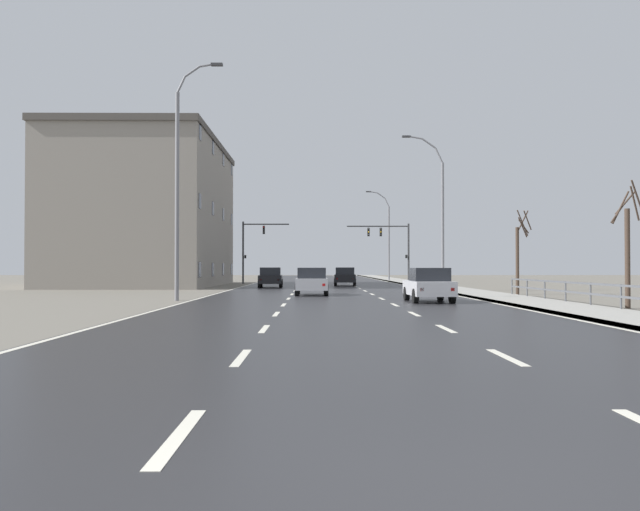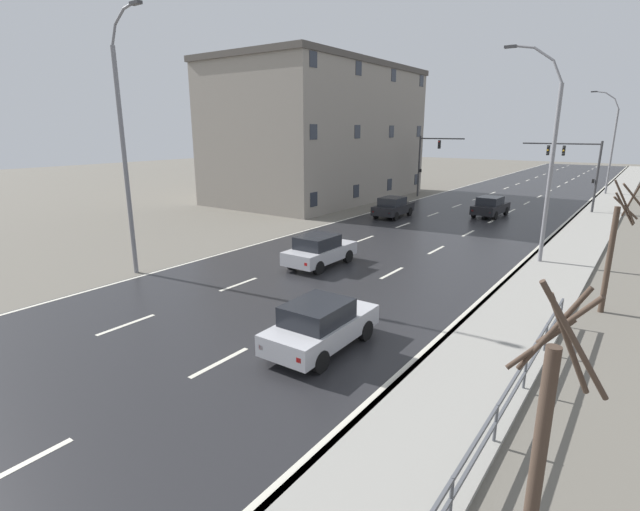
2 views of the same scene
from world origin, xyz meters
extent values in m
cube|color=#666056|center=(0.00, 48.00, -0.06)|extent=(160.00, 160.00, 0.12)
cube|color=#232326|center=(0.00, 60.00, 0.01)|extent=(14.00, 120.00, 0.02)
cube|color=beige|center=(-2.33, 2.00, 0.02)|extent=(0.16, 2.20, 0.01)
cube|color=beige|center=(-2.33, 7.40, 0.02)|extent=(0.16, 2.20, 0.01)
cube|color=beige|center=(-2.33, 12.80, 0.02)|extent=(0.16, 2.20, 0.01)
cube|color=beige|center=(-2.33, 18.20, 0.02)|extent=(0.16, 2.20, 0.01)
cube|color=beige|center=(-2.33, 23.60, 0.02)|extent=(0.16, 2.20, 0.01)
cube|color=beige|center=(-2.33, 29.00, 0.02)|extent=(0.16, 2.20, 0.01)
cube|color=beige|center=(-2.33, 34.40, 0.02)|extent=(0.16, 2.20, 0.01)
cube|color=beige|center=(-2.33, 39.80, 0.02)|extent=(0.16, 2.20, 0.01)
cube|color=beige|center=(-2.33, 45.20, 0.02)|extent=(0.16, 2.20, 0.01)
cube|color=beige|center=(-2.33, 50.60, 0.02)|extent=(0.16, 2.20, 0.01)
cube|color=beige|center=(-2.33, 56.00, 0.02)|extent=(0.16, 2.20, 0.01)
cube|color=beige|center=(-2.33, 61.40, 0.02)|extent=(0.16, 2.20, 0.01)
cube|color=beige|center=(-2.33, 66.80, 0.02)|extent=(0.16, 2.20, 0.01)
cube|color=beige|center=(-2.33, 72.20, 0.02)|extent=(0.16, 2.20, 0.01)
cube|color=beige|center=(-2.33, 77.60, 0.02)|extent=(0.16, 2.20, 0.01)
cube|color=beige|center=(-2.33, 83.00, 0.02)|extent=(0.16, 2.20, 0.01)
cube|color=beige|center=(-2.33, 88.40, 0.02)|extent=(0.16, 2.20, 0.01)
cube|color=beige|center=(-2.33, 93.80, 0.02)|extent=(0.16, 2.20, 0.01)
cube|color=beige|center=(-2.33, 99.20, 0.02)|extent=(0.16, 2.20, 0.01)
cube|color=beige|center=(-2.33, 104.60, 0.02)|extent=(0.16, 2.20, 0.01)
cube|color=beige|center=(-2.33, 110.00, 0.02)|extent=(0.16, 2.20, 0.01)
cube|color=beige|center=(-2.33, 115.40, 0.02)|extent=(0.16, 2.20, 0.01)
cube|color=beige|center=(2.33, 7.40, 0.02)|extent=(0.16, 2.20, 0.01)
cube|color=beige|center=(2.33, 12.80, 0.02)|extent=(0.16, 2.20, 0.01)
cube|color=beige|center=(2.33, 18.20, 0.02)|extent=(0.16, 2.20, 0.01)
cube|color=beige|center=(2.33, 23.60, 0.02)|extent=(0.16, 2.20, 0.01)
cube|color=beige|center=(2.33, 29.00, 0.02)|extent=(0.16, 2.20, 0.01)
cube|color=beige|center=(2.33, 34.40, 0.02)|extent=(0.16, 2.20, 0.01)
cube|color=beige|center=(2.33, 39.80, 0.02)|extent=(0.16, 2.20, 0.01)
cube|color=beige|center=(2.33, 45.20, 0.02)|extent=(0.16, 2.20, 0.01)
cube|color=beige|center=(2.33, 50.60, 0.02)|extent=(0.16, 2.20, 0.01)
cube|color=beige|center=(2.33, 56.00, 0.02)|extent=(0.16, 2.20, 0.01)
cube|color=beige|center=(2.33, 61.40, 0.02)|extent=(0.16, 2.20, 0.01)
cube|color=beige|center=(2.33, 66.80, 0.02)|extent=(0.16, 2.20, 0.01)
cube|color=beige|center=(2.33, 72.20, 0.02)|extent=(0.16, 2.20, 0.01)
cube|color=beige|center=(2.33, 77.60, 0.02)|extent=(0.16, 2.20, 0.01)
cube|color=beige|center=(2.33, 83.00, 0.02)|extent=(0.16, 2.20, 0.01)
cube|color=beige|center=(2.33, 88.40, 0.02)|extent=(0.16, 2.20, 0.01)
cube|color=beige|center=(2.33, 93.80, 0.02)|extent=(0.16, 2.20, 0.01)
cube|color=beige|center=(2.33, 99.20, 0.02)|extent=(0.16, 2.20, 0.01)
cube|color=beige|center=(2.33, 104.60, 0.02)|extent=(0.16, 2.20, 0.01)
cube|color=beige|center=(2.33, 110.00, 0.02)|extent=(0.16, 2.20, 0.01)
cube|color=beige|center=(2.33, 115.40, 0.02)|extent=(0.16, 2.20, 0.01)
cube|color=beige|center=(6.85, 60.00, 0.02)|extent=(0.16, 120.00, 0.01)
cube|color=beige|center=(-6.85, 60.00, 0.02)|extent=(0.16, 120.00, 0.01)
cube|color=gray|center=(8.50, 60.00, 0.06)|extent=(3.00, 120.00, 0.12)
cube|color=slate|center=(7.08, 60.00, 0.06)|extent=(0.16, 120.00, 0.12)
cube|color=#515459|center=(9.85, 17.96, 0.95)|extent=(0.06, 28.64, 0.08)
cube|color=#515459|center=(9.85, 17.96, 0.55)|extent=(0.06, 28.64, 0.08)
cylinder|color=#515459|center=(9.85, 19.26, 0.50)|extent=(0.07, 0.07, 1.00)
cylinder|color=#515459|center=(9.85, 21.86, 0.50)|extent=(0.07, 0.07, 1.00)
cylinder|color=#515459|center=(9.85, 24.47, 0.50)|extent=(0.07, 0.07, 1.00)
cylinder|color=#515459|center=(9.85, 27.07, 0.50)|extent=(0.07, 0.07, 1.00)
cylinder|color=#515459|center=(9.85, 29.68, 0.50)|extent=(0.07, 0.07, 1.00)
cylinder|color=#515459|center=(9.85, 32.28, 0.50)|extent=(0.07, 0.07, 1.00)
cylinder|color=slate|center=(7.60, 40.34, 4.32)|extent=(0.20, 0.20, 8.63)
cylinder|color=slate|center=(7.37, 40.34, 9.13)|extent=(0.56, 0.11, 1.04)
cylinder|color=slate|center=(6.69, 40.34, 9.94)|extent=(0.96, 0.11, 0.72)
cylinder|color=slate|center=(5.70, 40.34, 10.35)|extent=(1.10, 0.11, 0.30)
cube|color=#333335|center=(5.16, 40.34, 10.40)|extent=(0.56, 0.24, 0.12)
cylinder|color=slate|center=(7.60, 72.47, 4.30)|extent=(0.20, 0.20, 8.61)
cylinder|color=slate|center=(7.38, 72.47, 9.09)|extent=(0.55, 0.11, 1.01)
cylinder|color=slate|center=(6.71, 72.47, 9.88)|extent=(0.93, 0.11, 0.70)
cylinder|color=slate|center=(5.76, 72.47, 10.27)|extent=(1.07, 0.11, 0.29)
cube|color=#333335|center=(5.23, 72.47, 10.32)|extent=(0.56, 0.24, 0.12)
cylinder|color=slate|center=(-7.60, 27.49, 4.99)|extent=(0.20, 0.20, 9.97)
cylinder|color=slate|center=(-7.42, 27.49, 10.35)|extent=(0.46, 0.11, 0.81)
cylinder|color=slate|center=(-6.90, 27.49, 10.98)|extent=(0.76, 0.11, 0.58)
cylinder|color=slate|center=(-6.13, 27.49, 11.30)|extent=(0.85, 0.11, 0.26)
cube|color=#333335|center=(-5.72, 27.49, 11.32)|extent=(0.56, 0.24, 0.12)
cylinder|color=#38383A|center=(7.90, 58.61, 2.86)|extent=(0.18, 0.18, 5.72)
cylinder|color=#38383A|center=(4.98, 58.61, 5.47)|extent=(5.84, 0.12, 0.12)
cube|color=black|center=(5.27, 58.61, 4.92)|extent=(0.20, 0.28, 0.80)
sphere|color=#2D2D2D|center=(5.27, 58.46, 5.18)|extent=(0.14, 0.14, 0.14)
sphere|color=#F2AD19|center=(5.27, 58.46, 4.92)|extent=(0.14, 0.14, 0.14)
sphere|color=#2D2D2D|center=(5.27, 58.46, 4.66)|extent=(0.14, 0.14, 0.14)
cube|color=black|center=(4.10, 58.61, 4.92)|extent=(0.20, 0.28, 0.80)
sphere|color=#2D2D2D|center=(4.10, 58.46, 5.18)|extent=(0.14, 0.14, 0.14)
sphere|color=#F2AD19|center=(4.10, 58.46, 4.92)|extent=(0.14, 0.14, 0.14)
sphere|color=#2D2D2D|center=(4.10, 58.46, 4.66)|extent=(0.14, 0.14, 0.14)
cube|color=black|center=(7.68, 58.56, 2.60)|extent=(0.18, 0.12, 0.32)
cylinder|color=#38383A|center=(-7.90, 59.98, 3.00)|extent=(0.18, 0.18, 5.99)
cylinder|color=#38383A|center=(-5.68, 59.98, 5.74)|extent=(4.44, 0.12, 0.12)
cube|color=black|center=(-5.90, 59.98, 5.19)|extent=(0.20, 0.28, 0.80)
sphere|color=red|center=(-5.90, 59.83, 5.45)|extent=(0.14, 0.14, 0.14)
sphere|color=#2D2D2D|center=(-5.90, 59.83, 5.19)|extent=(0.14, 0.14, 0.14)
sphere|color=#2D2D2D|center=(-5.90, 59.83, 4.93)|extent=(0.14, 0.14, 0.14)
cube|color=black|center=(-7.68, 59.93, 2.60)|extent=(0.18, 0.12, 0.32)
cube|color=#B7B7BC|center=(4.18, 26.12, 0.65)|extent=(1.82, 4.12, 0.64)
cube|color=black|center=(4.18, 25.87, 1.27)|extent=(1.59, 2.02, 0.60)
cube|color=slate|center=(4.17, 26.82, 1.25)|extent=(1.40, 0.10, 0.51)
cylinder|color=black|center=(4.97, 27.40, 0.33)|extent=(0.23, 0.66, 0.66)
cylinder|color=black|center=(3.35, 27.38, 0.33)|extent=(0.23, 0.66, 0.66)
cylinder|color=black|center=(5.01, 24.86, 0.33)|extent=(0.23, 0.66, 0.66)
cylinder|color=black|center=(3.39, 24.83, 0.33)|extent=(0.23, 0.66, 0.66)
cube|color=red|center=(3.55, 24.08, 0.65)|extent=(0.16, 0.04, 0.14)
cube|color=red|center=(4.87, 24.10, 0.65)|extent=(0.16, 0.04, 0.14)
cube|color=black|center=(-4.45, 47.79, 0.65)|extent=(1.86, 4.14, 0.64)
cube|color=black|center=(-4.44, 47.54, 1.27)|extent=(1.61, 2.04, 0.60)
cube|color=slate|center=(-4.47, 48.49, 1.25)|extent=(1.41, 0.11, 0.51)
cylinder|color=black|center=(-3.67, 49.08, 0.33)|extent=(0.24, 0.67, 0.66)
cylinder|color=black|center=(-5.29, 49.04, 0.33)|extent=(0.24, 0.67, 0.66)
cylinder|color=black|center=(-3.61, 46.54, 0.33)|extent=(0.24, 0.67, 0.66)
cylinder|color=black|center=(-5.23, 46.50, 0.33)|extent=(0.24, 0.67, 0.66)
cube|color=red|center=(-5.06, 45.74, 0.65)|extent=(0.16, 0.04, 0.14)
cube|color=red|center=(-3.74, 45.77, 0.65)|extent=(0.16, 0.04, 0.14)
cube|color=black|center=(1.59, 52.44, 0.65)|extent=(1.95, 4.18, 0.64)
cube|color=black|center=(1.58, 52.19, 1.27)|extent=(1.65, 2.07, 0.60)
cube|color=slate|center=(1.62, 53.14, 1.25)|extent=(1.41, 0.14, 0.51)
cylinder|color=black|center=(2.46, 53.68, 0.33)|extent=(0.25, 0.67, 0.66)
cylinder|color=black|center=(0.84, 53.75, 0.33)|extent=(0.25, 0.67, 0.66)
cylinder|color=black|center=(2.34, 51.14, 0.33)|extent=(0.25, 0.67, 0.66)
cylinder|color=black|center=(0.72, 51.21, 0.33)|extent=(0.25, 0.67, 0.66)
cube|color=red|center=(0.84, 50.45, 0.65)|extent=(0.16, 0.05, 0.14)
cube|color=red|center=(2.15, 50.39, 0.65)|extent=(0.16, 0.05, 0.14)
cube|color=#B7B7BC|center=(-1.18, 33.52, 0.65)|extent=(1.78, 4.11, 0.64)
cube|color=black|center=(-1.19, 33.27, 1.27)|extent=(1.57, 2.01, 0.60)
cube|color=slate|center=(-1.18, 34.22, 1.25)|extent=(1.40, 0.09, 0.51)
cylinder|color=black|center=(-0.37, 34.79, 0.33)|extent=(0.22, 0.66, 0.66)
cylinder|color=black|center=(-1.99, 34.80, 0.33)|extent=(0.22, 0.66, 0.66)
cylinder|color=black|center=(-0.38, 32.25, 0.33)|extent=(0.22, 0.66, 0.66)
cylinder|color=black|center=(-2.00, 32.25, 0.33)|extent=(0.22, 0.66, 0.66)
cube|color=red|center=(-1.85, 31.49, 0.65)|extent=(0.16, 0.04, 0.14)
cube|color=red|center=(-0.53, 31.49, 0.65)|extent=(0.16, 0.04, 0.14)
cube|color=gray|center=(-15.44, 53.41, 6.00)|extent=(12.16, 21.09, 12.00)
cube|color=#4C4742|center=(-15.44, 53.41, 12.25)|extent=(12.40, 21.51, 0.50)
cube|color=#282D38|center=(-9.34, 44.07, 1.40)|extent=(0.04, 0.90, 1.10)
cube|color=#282D38|center=(-9.34, 50.30, 1.40)|extent=(0.04, 0.90, 1.10)
cube|color=#282D38|center=(-9.34, 56.53, 1.40)|extent=(0.04, 0.90, 1.10)
cube|color=#282D38|center=(-9.34, 62.75, 1.40)|extent=(0.04, 0.90, 1.10)
cube|color=#282D38|center=(-9.34, 44.07, 6.40)|extent=(0.04, 0.90, 1.10)
cube|color=#282D38|center=(-9.34, 50.30, 6.40)|extent=(0.04, 0.90, 1.10)
cube|color=#282D38|center=(-9.34, 56.53, 6.40)|extent=(0.04, 0.90, 1.10)
cube|color=#282D38|center=(-9.34, 62.75, 6.40)|extent=(0.04, 0.90, 1.10)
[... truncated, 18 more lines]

